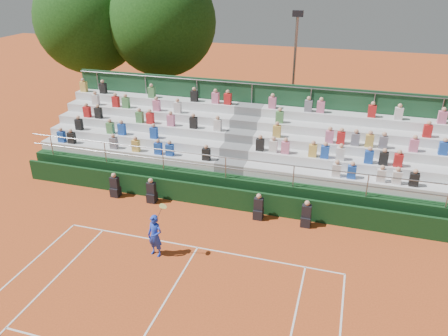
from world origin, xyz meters
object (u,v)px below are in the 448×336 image
(tennis_player, at_px, (155,236))
(tree_east, at_px, (162,22))
(tree_west, at_px, (89,20))
(floodlight_mast, at_px, (294,65))

(tennis_player, distance_m, tree_east, 16.46)
(tennis_player, distance_m, tree_west, 18.42)
(floodlight_mast, bearing_deg, tree_west, -179.27)
(tennis_player, bearing_deg, tree_east, 111.92)
(tree_east, xyz_separation_m, floodlight_mast, (8.54, -0.32, -2.10))
(floodlight_mast, bearing_deg, tennis_player, -101.17)
(tree_west, height_order, tree_east, tree_west)
(tree_west, xyz_separation_m, floodlight_mast, (13.51, 0.17, -2.11))
(tennis_player, bearing_deg, tree_west, 127.80)
(tennis_player, height_order, floodlight_mast, floodlight_mast)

